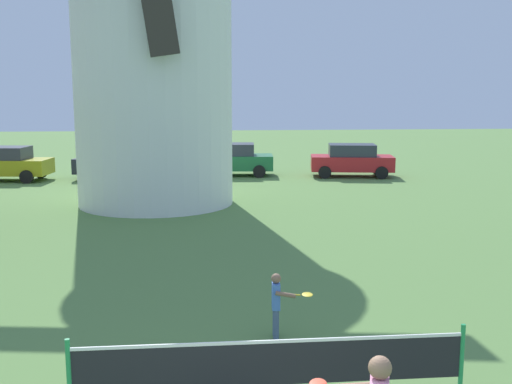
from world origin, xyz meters
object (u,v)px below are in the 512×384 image
Objects in this scene: player_far at (278,301)px; parked_car_mustard at (1,163)px; parked_car_black at (118,162)px; parked_car_green at (230,159)px; parked_car_red at (352,160)px; windmill at (152,11)px; tennis_net at (271,364)px.

parked_car_mustard is (-10.28, 19.11, 0.19)m from player_far.
parked_car_black is (5.27, 0.02, -0.00)m from parked_car_mustard.
parked_car_green is (0.25, 19.90, 0.19)m from player_far.
parked_car_black is 11.09m from parked_car_red.
windmill reaches higher than parked_car_red.
tennis_net is (2.41, -15.04, -6.11)m from windmill.
parked_car_black is at bearing 179.22° from parked_car_red.
parked_car_green reaches higher than player_far.
tennis_net reaches higher than player_far.
windmill is at bearing -112.75° from parked_car_green.
parked_car_red is (11.09, -0.15, 0.00)m from parked_car_black.
tennis_net is 4.56× the size of player_far.
parked_car_mustard is at bearing 114.65° from tennis_net.
parked_car_red reaches higher than tennis_net.
parked_car_mustard reaches higher than player_far.
tennis_net is at bearing -91.66° from parked_car_green.
parked_car_red is at bearing 73.18° from tennis_net.
parked_car_mustard is (-9.88, 21.54, 0.13)m from tennis_net.
parked_car_black is 5.32m from parked_car_green.
parked_car_red reaches higher than player_far.
parked_car_green is at bearing 67.25° from windmill.
windmill is 3.33× the size of parked_car_black.
tennis_net is 2.46m from player_far.
parked_car_red is at bearing 35.61° from windmill.
player_far is 0.26× the size of parked_car_red.
parked_car_black is 0.99× the size of parked_car_red.
windmill is 11.57m from parked_car_mustard.
parked_car_red is at bearing 72.25° from player_far.
parked_car_green is 1.04× the size of parked_car_red.
player_far is 0.25× the size of parked_car_green.
windmill is 9.12m from parked_car_black.
parked_car_mustard is 1.06× the size of parked_car_green.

